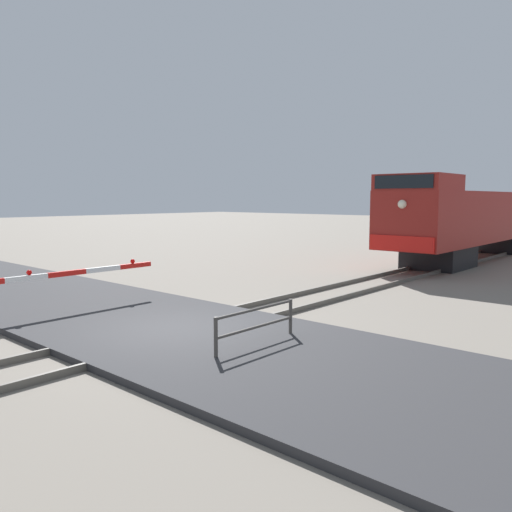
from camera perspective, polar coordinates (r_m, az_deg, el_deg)
The scene contains 6 objects.
ground_plane at distance 12.46m, azimuth -9.02°, elevation -8.69°, with size 160.00×160.00×0.00m, color slate.
rail_track_left at distance 12.99m, azimuth -11.05°, elevation -7.76°, with size 0.08×80.00×0.15m, color #59544C.
rail_track_right at distance 11.92m, azimuth -6.80°, elevation -8.99°, with size 0.08×80.00×0.15m, color #59544C.
road_surface at distance 12.45m, azimuth -9.02°, elevation -8.35°, with size 36.00×5.54×0.15m, color #2D2D30.
locomotive at distance 29.55m, azimuth 23.20°, elevation 3.87°, with size 2.96×17.83×4.25m.
guard_railing at distance 10.89m, azimuth 0.02°, elevation -7.48°, with size 0.08×2.46×0.95m.
Camera 1 is at (9.33, -7.61, 3.24)m, focal length 35.75 mm.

